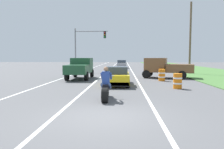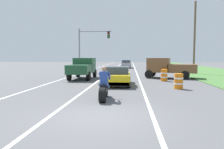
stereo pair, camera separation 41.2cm
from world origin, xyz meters
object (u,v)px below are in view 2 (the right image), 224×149
object	(u,v)px
motorcycle_with_rider	(104,88)
sports_car_yellow	(118,76)
construction_barrel_mid	(164,75)
distant_car_far_ahead	(126,64)
traffic_light_mast_near	(89,43)
construction_barrel_nearest	(179,81)
pickup_truck_right_shoulder_brown	(168,67)
construction_barrel_far	(164,74)
pickup_truck_left_lane_dark_green	(83,67)

from	to	relation	value
motorcycle_with_rider	sports_car_yellow	xyz separation A→B (m)	(0.34, 5.80, 0.04)
motorcycle_with_rider	construction_barrel_mid	xyz separation A→B (m)	(4.15, 8.67, -0.09)
distant_car_far_ahead	motorcycle_with_rider	bearing A→B (deg)	-90.81
traffic_light_mast_near	motorcycle_with_rider	bearing A→B (deg)	-77.24
motorcycle_with_rider	sports_car_yellow	distance (m)	5.81
construction_barrel_nearest	distant_car_far_ahead	xyz separation A→B (m)	(-3.95, 26.93, 0.27)
motorcycle_with_rider	pickup_truck_right_shoulder_brown	world-z (taller)	pickup_truck_right_shoulder_brown
construction_barrel_nearest	construction_barrel_far	distance (m)	6.30
sports_car_yellow	construction_barrel_far	distance (m)	6.15
sports_car_yellow	pickup_truck_right_shoulder_brown	distance (m)	7.32
motorcycle_with_rider	distant_car_far_ahead	xyz separation A→B (m)	(0.44, 31.02, 0.18)
motorcycle_with_rider	traffic_light_mast_near	distance (m)	20.47
construction_barrel_mid	construction_barrel_far	distance (m)	1.74
construction_barrel_nearest	construction_barrel_far	size ratio (longest dim) A/B	1.00
motorcycle_with_rider	pickup_truck_right_shoulder_brown	xyz separation A→B (m)	(4.95, 11.45, 0.51)
motorcycle_with_rider	sports_car_yellow	bearing A→B (deg)	86.65
pickup_truck_left_lane_dark_green	motorcycle_with_rider	bearing A→B (deg)	-71.99
pickup_truck_left_lane_dark_green	traffic_light_mast_near	distance (m)	10.04
pickup_truck_right_shoulder_brown	construction_barrel_nearest	world-z (taller)	pickup_truck_right_shoulder_brown
construction_barrel_far	sports_car_yellow	bearing A→B (deg)	-131.71
pickup_truck_left_lane_dark_green	pickup_truck_right_shoulder_brown	world-z (taller)	same
construction_barrel_nearest	construction_barrel_mid	distance (m)	4.58
construction_barrel_far	distant_car_far_ahead	distance (m)	21.01
motorcycle_with_rider	construction_barrel_far	distance (m)	11.29
pickup_truck_left_lane_dark_green	distant_car_far_ahead	bearing A→B (deg)	79.85
construction_barrel_far	construction_barrel_nearest	bearing A→B (deg)	-90.37
motorcycle_with_rider	construction_barrel_nearest	xyz separation A→B (m)	(4.39, 4.09, -0.09)
traffic_light_mast_near	construction_barrel_mid	bearing A→B (deg)	-52.01
pickup_truck_right_shoulder_brown	construction_barrel_far	distance (m)	1.33
distant_car_far_ahead	construction_barrel_nearest	bearing A→B (deg)	-81.65
construction_barrel_mid	construction_barrel_far	size ratio (longest dim) A/B	1.00
construction_barrel_nearest	construction_barrel_mid	xyz separation A→B (m)	(-0.24, 4.58, 0.00)
pickup_truck_right_shoulder_brown	construction_barrel_far	size ratio (longest dim) A/B	5.14
motorcycle_with_rider	construction_barrel_nearest	distance (m)	6.00
pickup_truck_left_lane_dark_green	construction_barrel_nearest	world-z (taller)	pickup_truck_left_lane_dark_green
pickup_truck_left_lane_dark_green	construction_barrel_nearest	size ratio (longest dim) A/B	4.80
traffic_light_mast_near	distant_car_far_ahead	distance (m)	12.75
motorcycle_with_rider	pickup_truck_left_lane_dark_green	xyz separation A→B (m)	(-3.30, 10.15, 0.51)
sports_car_yellow	distant_car_far_ahead	distance (m)	25.22
traffic_light_mast_near	pickup_truck_right_shoulder_brown	bearing A→B (deg)	-41.19
traffic_light_mast_near	construction_barrel_far	xyz separation A→B (m)	(8.89, -9.30, -3.49)
traffic_light_mast_near	construction_barrel_far	bearing A→B (deg)	-46.29
pickup_truck_left_lane_dark_green	distant_car_far_ahead	size ratio (longest dim) A/B	1.20
pickup_truck_left_lane_dark_green	traffic_light_mast_near	xyz separation A→B (m)	(-1.16, 9.55, 2.89)
sports_car_yellow	pickup_truck_left_lane_dark_green	bearing A→B (deg)	129.90
motorcycle_with_rider	pickup_truck_right_shoulder_brown	bearing A→B (deg)	66.61
construction_barrel_far	traffic_light_mast_near	bearing A→B (deg)	133.71
construction_barrel_mid	traffic_light_mast_near	bearing A→B (deg)	127.99
motorcycle_with_rider	construction_barrel_far	world-z (taller)	motorcycle_with_rider
pickup_truck_right_shoulder_brown	construction_barrel_far	world-z (taller)	pickup_truck_right_shoulder_brown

